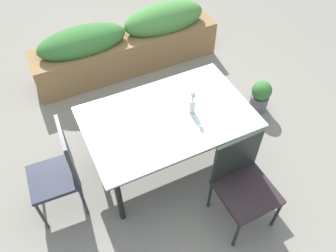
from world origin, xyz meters
The scene contains 7 objects.
ground_plane centered at (0.00, 0.00, 0.00)m, with size 12.00×12.00×0.00m, color gray.
dining_table centered at (-0.03, -0.08, 0.67)m, with size 1.54×0.98×0.73m.
chair_end_left centered at (-1.08, -0.08, 0.56)m, with size 0.44×0.44×1.01m.
chair_near_right centered at (0.31, -0.85, 0.51)m, with size 0.48×0.48×0.92m.
flower_vase centered at (0.19, -0.12, 0.85)m, with size 0.05×0.06×0.26m.
planter_box centered at (0.19, 1.62, 0.38)m, with size 2.46×0.50×0.80m.
potted_plant centered at (1.31, 0.17, 0.22)m, with size 0.24×0.24×0.42m.
Camera 1 is at (-0.96, -2.00, 3.04)m, focal length 36.53 mm.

